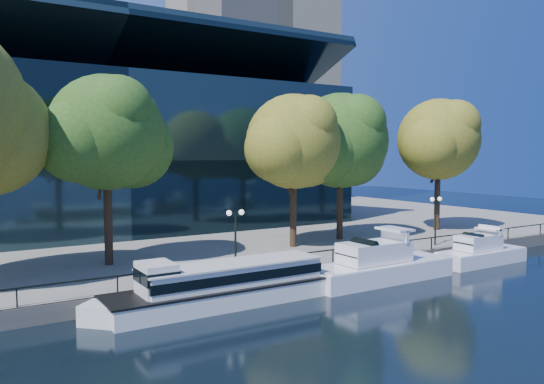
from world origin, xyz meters
TOP-DOWN VIEW (x-y plane):
  - ground at (0.00, 0.00)m, footprint 160.00×160.00m
  - promenade at (0.00, 36.38)m, footprint 90.00×67.08m
  - railing at (0.00, 3.25)m, footprint 88.20×0.08m
  - convention_building at (-4.00, 31.79)m, footprint 50.00×24.57m
  - office_tower at (28.00, 55.00)m, footprint 22.50×22.50m
  - tour_boat at (-4.74, 1.31)m, footprint 15.08×3.36m
  - cruiser_near at (6.60, 0.75)m, footprint 12.15×3.13m
  - cruiser_far at (17.35, 0.64)m, footprint 9.08×2.52m
  - tree_2 at (-8.20, 11.00)m, footprint 9.79×8.02m
  - tree_3 at (6.56, 10.16)m, footprint 9.62×7.89m
  - tree_4 at (12.24, 11.09)m, footprint 10.48×8.59m
  - tree_5 at (24.24, 10.48)m, footprint 10.07×8.25m
  - lamp_1 at (-2.01, 4.50)m, footprint 1.26×0.36m
  - lamp_2 at (16.87, 4.50)m, footprint 1.26×0.36m

SIDE VIEW (x-z plane):
  - ground at x=0.00m, z-range 0.00..0.00m
  - promenade at x=0.00m, z-range 0.00..1.00m
  - cruiser_far at x=17.35m, z-range -0.54..2.42m
  - cruiser_near at x=6.60m, z-range -0.67..2.85m
  - tour_boat at x=-4.74m, z-range -0.21..2.65m
  - railing at x=0.00m, z-range 1.44..2.43m
  - lamp_1 at x=-2.01m, z-range 1.97..6.00m
  - lamp_2 at x=16.87m, z-range 1.97..6.00m
  - convention_building at x=-4.00m, z-range -2.21..19.22m
  - tree_3 at x=6.56m, z-range 3.20..15.65m
  - tree_4 at x=12.24m, z-range 3.10..16.06m
  - tree_5 at x=24.24m, z-range 3.32..16.38m
  - tree_2 at x=-8.20m, z-range 3.39..16.35m
  - office_tower at x=28.00m, z-range 0.07..65.97m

